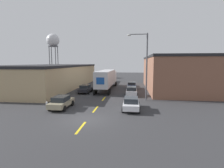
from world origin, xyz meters
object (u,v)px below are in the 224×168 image
object	(u,v)px
semi_truck	(107,78)
fire_hydrant	(47,105)
parked_car_left_far	(85,89)
parked_car_right_near	(131,103)
parked_car_left_near	(61,102)
parked_car_right_mid	(131,91)
water_tower	(53,41)
parked_car_right_far	(132,85)
street_lamp	(145,62)

from	to	relation	value
semi_truck	fire_hydrant	bearing A→B (deg)	-107.05
parked_car_left_far	parked_car_right_near	bearing A→B (deg)	-51.95
semi_truck	parked_car_left_near	distance (m)	15.48
parked_car_right_mid	parked_car_left_near	bearing A→B (deg)	-131.57
water_tower	fire_hydrant	distance (m)	50.12
parked_car_right_far	parked_car_right_near	bearing A→B (deg)	-90.00
parked_car_right_mid	parked_car_left_far	size ratio (longest dim) A/B	1.00
semi_truck	street_lamp	bearing A→B (deg)	-54.47
parked_car_left_far	fire_hydrant	distance (m)	11.24
parked_car_right_mid	fire_hydrant	xyz separation A→B (m)	(-9.76, -9.62, -0.33)
parked_car_right_far	parked_car_right_mid	distance (m)	7.05
parked_car_right_far	street_lamp	xyz separation A→B (m)	(1.77, -10.67, 4.63)
parked_car_right_near	water_tower	world-z (taller)	water_tower
parked_car_left_far	street_lamp	distance (m)	12.09
parked_car_right_near	water_tower	distance (m)	54.03
semi_truck	parked_car_left_near	world-z (taller)	semi_truck
parked_car_left_near	street_lamp	size ratio (longest dim) A/B	0.45
parked_car_right_near	fire_hydrant	distance (m)	9.79
parked_car_right_mid	street_lamp	distance (m)	6.14
street_lamp	parked_car_left_near	bearing A→B (deg)	-150.66
semi_truck	street_lamp	distance (m)	11.98
semi_truck	fire_hydrant	distance (m)	16.33
parked_car_left_near	parked_car_left_far	xyz separation A→B (m)	(0.00, 10.70, 0.00)
semi_truck	parked_car_left_far	world-z (taller)	semi_truck
parked_car_right_near	fire_hydrant	xyz separation A→B (m)	(-9.76, -0.70, -0.33)
parked_car_right_near	parked_car_left_far	bearing A→B (deg)	128.05
water_tower	parked_car_left_near	bearing A→B (deg)	-64.24
water_tower	street_lamp	xyz separation A→B (m)	(31.10, -38.31, -7.90)
fire_hydrant	parked_car_right_far	bearing A→B (deg)	59.66
parked_car_right_mid	parked_car_left_near	size ratio (longest dim) A/B	1.00
parked_car_right_near	fire_hydrant	size ratio (longest dim) A/B	4.89
semi_truck	parked_car_left_far	distance (m)	5.66
parked_car_left_near	street_lamp	world-z (taller)	street_lamp
parked_car_right_far	fire_hydrant	bearing A→B (deg)	-120.34
parked_car_right_near	parked_car_left_near	world-z (taller)	same
parked_car_right_near	street_lamp	bearing A→B (deg)	71.53
parked_car_right_far	parked_car_right_near	distance (m)	15.97
street_lamp	parked_car_right_far	bearing A→B (deg)	99.42
parked_car_right_near	parked_car_left_far	distance (m)	13.23
parked_car_left_near	parked_car_left_far	distance (m)	10.70
parked_car_right_near	parked_car_left_near	xyz separation A→B (m)	(-8.16, -0.28, 0.00)
parked_car_right_far	street_lamp	bearing A→B (deg)	-80.58
parked_car_right_far	parked_car_left_near	size ratio (longest dim) A/B	1.00
parked_car_right_far	street_lamp	size ratio (longest dim) A/B	0.45
parked_car_right_far	parked_car_left_far	distance (m)	9.86
parked_car_left_near	parked_car_right_far	bearing A→B (deg)	63.34
parked_car_left_far	water_tower	bearing A→B (deg)	122.54
parked_car_right_far	fire_hydrant	size ratio (longest dim) A/B	4.89
street_lamp	fire_hydrant	distance (m)	13.91
parked_car_right_far	parked_car_left_near	distance (m)	18.18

